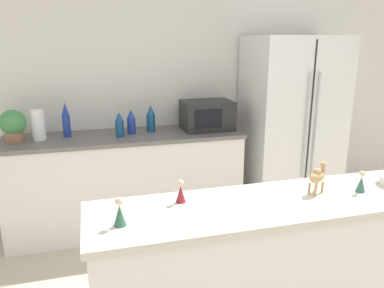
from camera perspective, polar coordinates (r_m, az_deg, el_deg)
wall_back at (r=3.86m, az=-2.82°, el=8.10°), size 8.00×0.06×2.55m
back_counter at (r=3.66m, az=-9.87°, el=-5.65°), size 2.18×0.63×0.93m
refrigerator at (r=3.98m, az=14.78°, el=2.47°), size 0.91×0.71×1.82m
bar_counter at (r=2.20m, az=14.15°, el=-20.07°), size 2.04×0.48×1.00m
potted_plant at (r=3.53m, az=-25.60°, el=2.67°), size 0.22×0.22×0.28m
paper_towel_roll at (r=3.52m, az=-22.37°, el=2.69°), size 0.11×0.11×0.27m
microwave at (r=3.66m, az=2.30°, el=4.43°), size 0.48×0.37×0.28m
back_bottle_0 at (r=3.54m, az=-18.64°, el=3.46°), size 0.07×0.07×0.32m
back_bottle_1 at (r=3.53m, az=-9.25°, el=3.37°), size 0.08×0.08×0.24m
back_bottle_2 at (r=3.44m, az=-11.00°, el=2.93°), size 0.08×0.08×0.23m
back_bottle_3 at (r=3.59m, az=-6.31°, el=3.87°), size 0.08×0.08×0.26m
camel_figurine at (r=2.03m, az=18.58°, el=-4.65°), size 0.13×0.10×0.16m
wise_man_figurine_blue at (r=2.15m, az=24.37°, el=-5.40°), size 0.05×0.05×0.12m
wise_man_figurine_crimson at (r=1.84m, az=-1.73°, el=-7.40°), size 0.05×0.05×0.12m
wise_man_figurine_purple at (r=1.64m, az=-10.97°, el=-10.33°), size 0.06×0.06×0.13m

